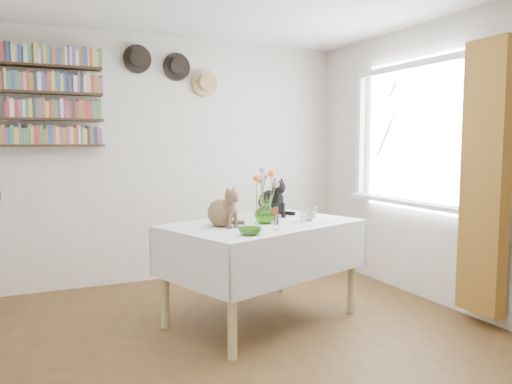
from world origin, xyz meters
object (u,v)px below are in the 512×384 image
dining_table (262,247)px  black_cat (271,196)px  flower_vase (266,212)px  bookshelf_unit (46,97)px  tabby_cat (220,206)px

dining_table → black_cat: (0.23, 0.31, 0.37)m
dining_table → flower_vase: 0.29m
dining_table → flower_vase: bearing=-80.8°
black_cat → bookshelf_unit: size_ratio=0.35×
dining_table → tabby_cat: bearing=-177.1°
black_cat → flower_vase: size_ratio=1.83×
flower_vase → dining_table: bearing=99.2°
dining_table → black_cat: black_cat is taller
tabby_cat → flower_vase: size_ratio=1.67×
flower_vase → bookshelf_unit: bearing=134.8°
dining_table → bookshelf_unit: bearing=135.5°
bookshelf_unit → black_cat: bearing=-33.9°
tabby_cat → black_cat: bearing=3.4°
dining_table → bookshelf_unit: size_ratio=1.71×
dining_table → bookshelf_unit: 2.44m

